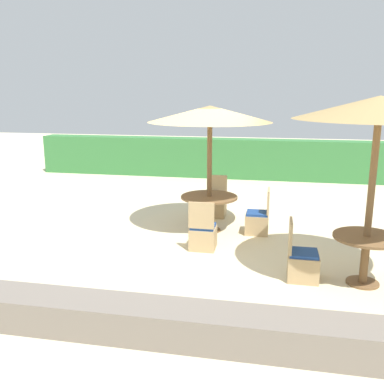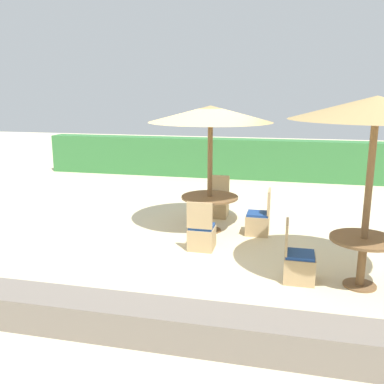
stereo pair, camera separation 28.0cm
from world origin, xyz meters
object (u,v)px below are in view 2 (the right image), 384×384
at_px(round_table_front_right, 363,250).
at_px(parasol_center, 211,115).
at_px(parasol_front_right, 376,109).
at_px(patio_chair_center_south, 202,235).
at_px(patio_chair_center_north, 218,205).
at_px(round_table_center, 210,203).
at_px(patio_chair_center_east, 258,222).
at_px(patio_chair_front_right_west, 298,264).

bearing_deg(round_table_front_right, parasol_center, 142.39).
xyz_separation_m(parasol_center, parasol_front_right, (2.66, -2.05, 0.21)).
bearing_deg(patio_chair_center_south, patio_chair_center_north, 91.79).
bearing_deg(round_table_center, patio_chair_center_east, 1.70).
bearing_deg(patio_chair_center_north, patio_chair_front_right_west, 119.28).
bearing_deg(round_table_front_right, round_table_center, 142.39).
height_order(parasol_center, round_table_center, parasol_center).
bearing_deg(patio_chair_center_east, round_table_center, 91.70).
xyz_separation_m(parasol_front_right, round_table_front_right, (0.00, 0.00, -2.02)).
height_order(parasol_center, patio_chair_center_south, parasol_center).
xyz_separation_m(patio_chair_center_east, patio_chair_front_right_west, (0.76, -2.09, 0.00)).
bearing_deg(parasol_front_right, patio_chair_front_right_west, -179.41).
bearing_deg(patio_chair_center_south, round_table_center, 92.95).
relative_size(patio_chair_center_north, parasol_front_right, 0.34).
height_order(round_table_center, patio_chair_center_east, patio_chair_center_east).
distance_m(patio_chair_center_south, round_table_front_right, 2.81).
bearing_deg(parasol_center, patio_chair_center_east, 1.70).
height_order(parasol_center, parasol_front_right, parasol_front_right).
distance_m(parasol_front_right, round_table_front_right, 2.02).
relative_size(parasol_center, patio_chair_center_east, 2.75).
xyz_separation_m(patio_chair_center_north, patio_chair_center_south, (0.07, -2.16, 0.00)).
relative_size(round_table_front_right, patio_chair_front_right_west, 1.04).
xyz_separation_m(parasol_center, patio_chair_center_east, (1.00, 0.03, -2.12)).
bearing_deg(round_table_center, patio_chair_center_south, -87.05).
xyz_separation_m(patio_chair_center_east, patio_chair_center_north, (-1.01, 1.08, 0.00)).
xyz_separation_m(round_table_center, patio_chair_front_right_west, (1.76, -2.06, -0.34)).
height_order(parasol_front_right, patio_chair_front_right_west, parasol_front_right).
height_order(patio_chair_center_east, patio_chair_center_north, same).
bearing_deg(patio_chair_center_south, parasol_center, 92.95).
bearing_deg(parasol_front_right, round_table_front_right, 90.00).
distance_m(patio_chair_center_east, round_table_front_right, 2.68).
bearing_deg(round_table_front_right, patio_chair_center_north, 130.28).
bearing_deg(round_table_center, parasol_center, -90.00).
relative_size(patio_chair_center_north, patio_chair_front_right_west, 1.00).
distance_m(patio_chair_center_north, round_table_front_right, 4.15).
xyz_separation_m(parasol_center, patio_chair_center_south, (0.05, -1.06, -2.12)).
bearing_deg(patio_chair_center_east, patio_chair_center_south, 139.00).
relative_size(parasol_center, patio_chair_center_south, 2.75).
bearing_deg(parasol_center, patio_chair_center_south, -87.05).
bearing_deg(patio_chair_front_right_west, patio_chair_center_south, -120.36).
xyz_separation_m(patio_chair_center_north, parasol_front_right, (2.67, -3.16, 2.33)).
xyz_separation_m(round_table_center, patio_chair_center_south, (0.05, -1.06, -0.34)).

